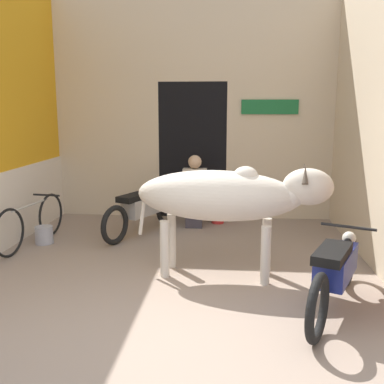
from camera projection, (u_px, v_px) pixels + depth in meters
The scene contains 9 objects.
ground_plane at pixel (146, 342), 3.87m from camera, with size 30.00×30.00×0.00m, color gray.
wall_back_with_doorway at pixel (194, 124), 8.28m from camera, with size 4.97×0.93×3.94m.
cow at pixel (228, 196), 5.23m from camera, with size 2.31×0.84×1.39m.
motorcycle_near at pixel (336, 269), 4.42m from camera, with size 0.95×1.92×0.74m.
motorcycle_far at pixel (143, 209), 7.16m from camera, with size 0.95×1.83×0.72m.
bicycle at pixel (32, 222), 6.55m from camera, with size 0.44×1.73×0.68m.
shopkeeper_seated at pixel (195, 189), 7.57m from camera, with size 0.40×0.34×1.21m.
plastic_stool at pixel (218, 210), 7.83m from camera, with size 0.31×0.31×0.45m.
bucket at pixel (44, 235), 6.67m from camera, with size 0.26×0.26×0.26m.
Camera 1 is at (0.72, -3.51, 1.99)m, focal length 42.00 mm.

